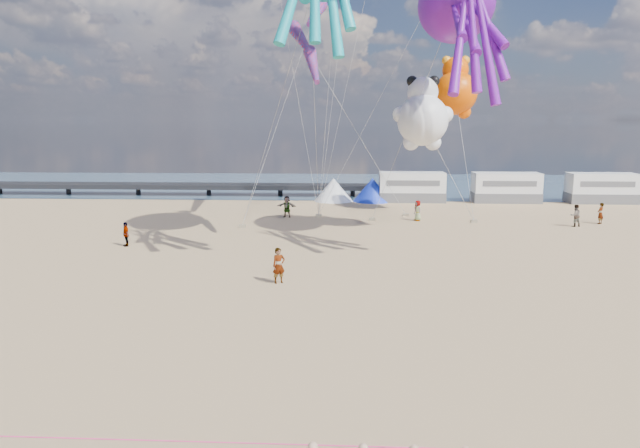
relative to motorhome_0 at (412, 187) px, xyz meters
The scene contains 26 objects.
ground 40.48m from the motorhome_0, 98.53° to the right, with size 120.00×120.00×0.00m, color tan.
water 16.22m from the motorhome_0, 111.80° to the left, with size 120.00×120.00×0.00m, color #365168.
pier 34.24m from the motorhome_0, behind, with size 60.00×3.00×0.50m, color black.
motorhome_0 is the anchor object (origin of this frame).
motorhome_1 9.50m from the motorhome_0, ahead, with size 6.60×2.50×3.00m, color silver.
motorhome_2 19.00m from the motorhome_0, ahead, with size 6.60×2.50×3.00m, color silver.
tent_white 8.01m from the motorhome_0, behind, with size 4.00×4.00×2.40m, color white.
tent_blue 4.01m from the motorhome_0, behind, with size 4.00×4.00×2.40m, color #1933CC.
rope_line 45.42m from the motorhome_0, 97.59° to the right, with size 0.03×0.03×34.00m, color #F2338C.
standing_person 31.90m from the motorhome_0, 108.24° to the right, with size 0.67×0.44×1.85m, color tan.
beachgoer_0 11.42m from the motorhome_0, 93.56° to the right, with size 0.62×0.41×1.70m, color #7F6659.
beachgoer_1 17.56m from the motorhome_0, 49.89° to the right, with size 0.85×0.55×1.74m, color #7F6659.
beachgoer_3 30.61m from the motorhome_0, 133.70° to the right, with size 1.05×0.60×1.62m, color #7F6659.
beachgoer_4 15.54m from the motorhome_0, 139.07° to the right, with size 1.07×0.45×1.83m, color #7F6659.
beachgoer_5 18.37m from the motorhome_0, 41.39° to the right, with size 1.59×0.51×1.71m, color #7F6659.
sandbag_a 21.18m from the motorhome_0, 134.03° to the right, with size 0.50×0.35×0.22m, color gray.
sandbag_b 12.39m from the motorhome_0, 111.31° to the right, with size 0.50×0.35×0.22m, color gray.
sandbag_c 12.73m from the motorhome_0, 72.64° to the right, with size 0.50×0.35×0.22m, color gray.
sandbag_d 9.34m from the motorhome_0, 99.09° to the right, with size 0.50×0.35×0.22m, color gray.
sandbag_e 13.39m from the motorhome_0, 132.64° to the right, with size 0.50×0.35×0.22m, color gray.
kite_octopus_purple 24.74m from the motorhome_0, 89.62° to the right, with size 4.20×9.80×11.20m, color #6B109B, non-canonical shape.
kite_panda 17.77m from the motorhome_0, 94.10° to the right, with size 4.46×4.20×6.30m, color white, non-canonical shape.
kite_teddy_orange 12.61m from the motorhome_0, 73.60° to the right, with size 4.41×4.15×6.23m, color #ED5100, non-canonical shape.
windsock_left 21.04m from the motorhome_0, 128.13° to the right, with size 1.10×7.93×7.93m, color red, non-canonical shape.
windsock_mid 23.21m from the motorhome_0, 120.01° to the right, with size 1.00×5.65×5.65m, color red, non-canonical shape.
windsock_right 24.47m from the motorhome_0, 113.34° to the right, with size 0.90×4.91×4.91m, color red, non-canonical shape.
Camera 1 is at (-0.48, -18.33, 8.22)m, focal length 32.00 mm.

